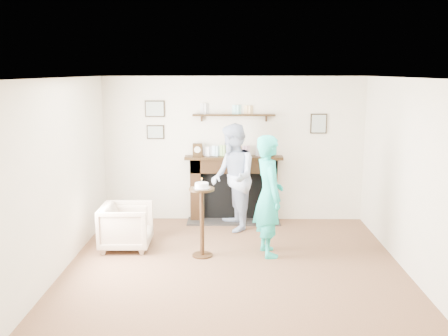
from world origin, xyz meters
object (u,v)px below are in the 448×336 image
(armchair, at_px, (127,248))
(man, at_px, (233,229))
(pedestal_table, at_px, (202,208))
(woman, at_px, (268,254))

(armchair, height_order, man, man)
(armchair, xyz_separation_m, pedestal_table, (1.14, -0.31, 0.70))
(man, bearing_deg, pedestal_table, -32.68)
(man, xyz_separation_m, pedestal_table, (-0.43, -1.22, 0.70))
(man, relative_size, pedestal_table, 1.55)
(armchair, distance_m, pedestal_table, 1.37)
(man, xyz_separation_m, woman, (0.50, -1.13, 0.00))
(armchair, xyz_separation_m, woman, (2.07, -0.22, 0.00))
(pedestal_table, bearing_deg, armchair, 164.59)
(armchair, distance_m, man, 1.82)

